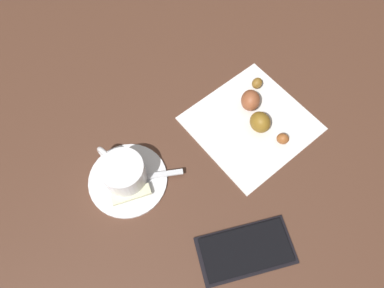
# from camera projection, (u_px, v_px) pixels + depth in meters

# --- Properties ---
(ground_plane) EXTENTS (1.80, 1.80, 0.00)m
(ground_plane) POSITION_uv_depth(u_px,v_px,m) (195.00, 160.00, 0.59)
(ground_plane) COLOR #523224
(saucer) EXTENTS (0.13, 0.13, 0.01)m
(saucer) POSITION_uv_depth(u_px,v_px,m) (128.00, 179.00, 0.57)
(saucer) COLOR white
(saucer) RESTS_ON ground
(espresso_cup) EXTENTS (0.07, 0.10, 0.05)m
(espresso_cup) POSITION_uv_depth(u_px,v_px,m) (123.00, 172.00, 0.54)
(espresso_cup) COLOR white
(espresso_cup) RESTS_ON saucer
(teaspoon) EXTENTS (0.12, 0.09, 0.01)m
(teaspoon) POSITION_uv_depth(u_px,v_px,m) (130.00, 179.00, 0.56)
(teaspoon) COLOR silver
(teaspoon) RESTS_ON saucer
(sugar_packet) EXTENTS (0.06, 0.04, 0.01)m
(sugar_packet) POSITION_uv_depth(u_px,v_px,m) (131.00, 194.00, 0.55)
(sugar_packet) COLOR beige
(sugar_packet) RESTS_ON saucer
(napkin) EXTENTS (0.21, 0.21, 0.00)m
(napkin) POSITION_uv_depth(u_px,v_px,m) (251.00, 123.00, 0.62)
(napkin) COLOR white
(napkin) RESTS_ON ground
(croissant) EXTENTS (0.10, 0.13, 0.04)m
(croissant) POSITION_uv_depth(u_px,v_px,m) (257.00, 111.00, 0.61)
(croissant) COLOR brown
(croissant) RESTS_ON napkin
(cell_phone) EXTENTS (0.16, 0.14, 0.01)m
(cell_phone) POSITION_uv_depth(u_px,v_px,m) (246.00, 250.00, 0.52)
(cell_phone) COLOR black
(cell_phone) RESTS_ON ground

